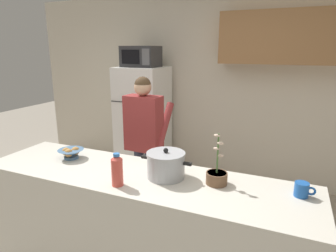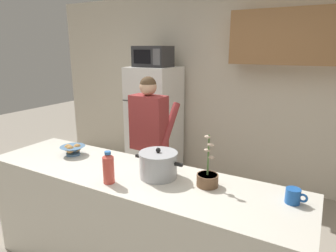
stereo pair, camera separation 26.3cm
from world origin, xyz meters
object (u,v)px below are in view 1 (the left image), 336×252
coffee_mug (302,190)px  bottle_near_edge (117,170)px  refrigerator (143,123)px  microwave (141,57)px  potted_orchid (217,176)px  person_near_pot (144,132)px  cooking_pot (166,165)px  bread_bowl (71,153)px

coffee_mug → bottle_near_edge: bottle_near_edge is taller
refrigerator → microwave: bearing=-89.9°
refrigerator → potted_orchid: 2.34m
refrigerator → person_near_pot: bearing=-61.2°
cooking_pot → potted_orchid: size_ratio=1.08×
cooking_pot → bread_bowl: (-0.91, 0.02, -0.05)m
cooking_pot → potted_orchid: (0.37, 0.04, -0.04)m
person_near_pot → bottle_near_edge: (0.39, -1.14, 0.07)m
bottle_near_edge → potted_orchid: potted_orchid is taller
bottle_near_edge → bread_bowl: bearing=157.0°
bread_bowl → bottle_near_edge: bearing=-23.0°
refrigerator → coffee_mug: size_ratio=12.23×
potted_orchid → bread_bowl: bearing=-179.2°
bottle_near_edge → person_near_pot: bearing=109.1°
person_near_pot → cooking_pot: person_near_pot is taller
cooking_pot → bottle_near_edge: bottle_near_edge is taller
cooking_pot → coffee_mug: bearing=4.8°
person_near_pot → bread_bowl: size_ratio=7.08×
microwave → bottle_near_edge: microwave is taller
microwave → coffee_mug: microwave is taller
bottle_near_edge → microwave: bearing=113.8°
refrigerator → cooking_pot: 2.15m
microwave → potted_orchid: microwave is taller
cooking_pot → coffee_mug: 0.93m
microwave → potted_orchid: 2.44m
bread_bowl → bottle_near_edge: (0.66, -0.28, 0.06)m
coffee_mug → bottle_near_edge: bearing=-164.2°
cooking_pot → potted_orchid: potted_orchid is taller
bottle_near_edge → potted_orchid: size_ratio=0.64×
bottle_near_edge → potted_orchid: bearing=25.2°
cooking_pot → coffee_mug: (0.92, 0.08, -0.05)m
refrigerator → cooking_pot: refrigerator is taller
cooking_pot → bottle_near_edge: bearing=-134.7°
potted_orchid → microwave: bearing=131.3°
cooking_pot → potted_orchid: 0.38m
person_near_pot → bottle_near_edge: person_near_pot is taller
coffee_mug → bottle_near_edge: size_ratio=0.56×
microwave → cooking_pot: (1.15, -1.78, -0.73)m
microwave → bread_bowl: microwave is taller
refrigerator → person_near_pot: size_ratio=1.02×
refrigerator → cooking_pot: bearing=-57.4°
coffee_mug → bread_bowl: bearing=-178.2°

